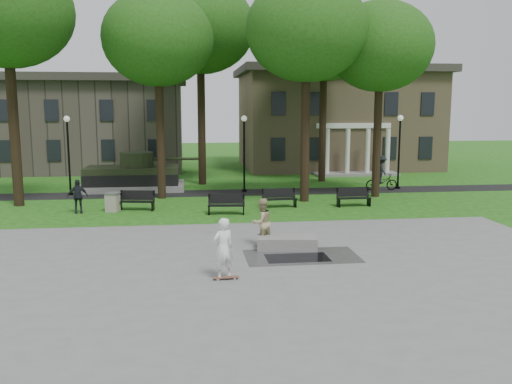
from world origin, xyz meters
TOP-DOWN VIEW (x-y plane):
  - ground at (0.00, 0.00)m, footprint 120.00×120.00m
  - plaza at (0.00, -5.00)m, footprint 22.00×16.00m
  - footpath at (0.00, 12.00)m, footprint 44.00×2.60m
  - building_right at (10.00, 26.00)m, footprint 17.00×12.00m
  - building_left at (-11.00, 26.50)m, footprint 15.00×10.00m
  - tree_0 at (-12.00, 9.00)m, footprint 6.80×6.80m
  - tree_1 at (-4.50, 10.50)m, footprint 6.20×6.20m
  - tree_2 at (3.50, 8.50)m, footprint 6.60×6.60m
  - tree_3 at (8.00, 9.50)m, footprint 6.00×6.00m
  - tree_4 at (-2.00, 16.00)m, footprint 7.20×7.20m
  - tree_5 at (6.50, 16.50)m, footprint 6.40×6.40m
  - lamp_left at (-10.00, 12.30)m, footprint 0.36×0.36m
  - lamp_mid at (0.50, 12.30)m, footprint 0.36×0.36m
  - lamp_right at (10.50, 12.30)m, footprint 0.36×0.36m
  - tank_monument at (-6.46, 14.00)m, footprint 7.45×3.40m
  - puddle at (0.77, -2.97)m, footprint 2.20×1.20m
  - concrete_block at (0.63, -1.66)m, footprint 2.30×1.26m
  - skateboard at (-1.88, -5.04)m, footprint 0.79×0.24m
  - skateboarder at (-1.95, -4.94)m, footprint 0.82×0.72m
  - friend_watching at (-0.25, -1.18)m, footprint 1.11×1.04m
  - pedestrian_walker at (-8.44, 6.46)m, footprint 1.06×0.60m
  - cyclist at (9.24, 11.86)m, footprint 2.04×1.17m
  - park_bench_0 at (-5.61, 6.93)m, footprint 1.85×0.84m
  - park_bench_1 at (-1.13, 5.28)m, footprint 1.84×0.72m
  - park_bench_2 at (1.77, 6.78)m, footprint 1.83×0.65m
  - park_bench_3 at (5.75, 6.61)m, footprint 1.82×0.62m
  - trash_bin at (-6.79, 6.70)m, footprint 0.80×0.80m

SIDE VIEW (x-z plane):
  - ground at x=0.00m, z-range 0.00..0.00m
  - footpath at x=0.00m, z-range 0.00..0.01m
  - plaza at x=0.00m, z-range 0.00..0.02m
  - puddle at x=0.77m, z-range 0.02..0.02m
  - skateboard at x=-1.88m, z-range 0.02..0.09m
  - concrete_block at x=0.63m, z-range 0.02..0.47m
  - trash_bin at x=-6.79m, z-range 0.01..0.97m
  - park_bench_0 at x=-5.61m, z-range 0.02..1.02m
  - park_bench_1 at x=-1.13m, z-range 0.02..1.02m
  - park_bench_2 at x=1.77m, z-range 0.02..1.02m
  - park_bench_3 at x=5.75m, z-range 0.02..1.02m
  - pedestrian_walker at x=-8.44m, z-range 0.00..1.70m
  - tank_monument at x=-6.46m, z-range -0.34..2.06m
  - cyclist at x=9.24m, z-range -0.20..2.00m
  - friend_watching at x=-0.25m, z-range 0.02..1.85m
  - skateboarder at x=-1.95m, z-range 0.02..1.92m
  - lamp_left at x=-10.00m, z-range 0.43..5.16m
  - lamp_mid at x=0.50m, z-range 0.43..5.16m
  - lamp_right at x=10.50m, z-range 0.43..5.16m
  - building_left at x=-11.00m, z-range 0.00..7.20m
  - building_right at x=10.00m, z-range 0.04..8.64m
  - tree_3 at x=8.00m, z-range 3.00..14.19m
  - tree_1 at x=-4.50m, z-range 3.14..14.77m
  - tree_2 at x=3.50m, z-range 3.23..15.40m
  - tree_5 at x=6.50m, z-range 3.45..15.89m
  - tree_0 at x=-12.00m, z-range 3.54..16.51m
  - tree_4 at x=-2.00m, z-range 3.64..17.14m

